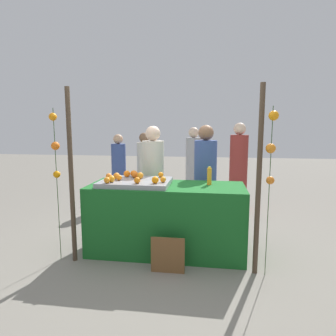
{
  "coord_description": "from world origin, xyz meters",
  "views": [
    {
      "loc": [
        0.55,
        -3.65,
        1.64
      ],
      "look_at": [
        0.0,
        0.15,
        1.09
      ],
      "focal_mm": 31.26,
      "sensor_mm": 36.0,
      "label": 1
    }
  ],
  "objects": [
    {
      "name": "canopy_post_right",
      "position": [
        1.08,
        -0.43,
        1.05
      ],
      "size": [
        0.06,
        0.06,
        2.09
      ],
      "primitive_type": "cylinder",
      "color": "#473828",
      "rests_on": "ground_plane"
    },
    {
      "name": "crowd_person_0",
      "position": [
        -1.33,
        2.17,
        0.69
      ],
      "size": [
        0.3,
        0.3,
        1.48
      ],
      "color": "#384C8C",
      "rests_on": "ground_plane"
    },
    {
      "name": "orange_tray",
      "position": [
        -0.4,
        -0.03,
        0.92
      ],
      "size": [
        0.89,
        0.66,
        0.06
      ],
      "primitive_type": "cube",
      "color": "gray",
      "rests_on": "stall_counter"
    },
    {
      "name": "orange_8",
      "position": [
        -0.57,
        0.17,
        1.0
      ],
      "size": [
        0.09,
        0.09,
        0.09
      ],
      "primitive_type": "sphere",
      "color": "orange",
      "rests_on": "orange_tray"
    },
    {
      "name": "chalkboard_sign",
      "position": [
        0.1,
        -0.57,
        0.2
      ],
      "size": [
        0.38,
        0.03,
        0.43
      ],
      "color": "brown",
      "rests_on": "ground_plane"
    },
    {
      "name": "orange_6",
      "position": [
        -0.66,
        -0.22,
        0.99
      ],
      "size": [
        0.08,
        0.08,
        0.08
      ],
      "primitive_type": "sphere",
      "color": "orange",
      "rests_on": "orange_tray"
    },
    {
      "name": "vendor_left",
      "position": [
        -0.3,
        0.65,
        0.77
      ],
      "size": [
        0.33,
        0.33,
        1.65
      ],
      "color": "beige",
      "rests_on": "ground_plane"
    },
    {
      "name": "crowd_person_1",
      "position": [
        0.2,
        2.51,
        0.75
      ],
      "size": [
        0.32,
        0.32,
        1.62
      ],
      "color": "#99999E",
      "rests_on": "ground_plane"
    },
    {
      "name": "orange_11",
      "position": [
        -0.02,
        -0.13,
        0.99
      ],
      "size": [
        0.07,
        0.07,
        0.07
      ],
      "primitive_type": "sphere",
      "color": "orange",
      "rests_on": "orange_tray"
    },
    {
      "name": "orange_12",
      "position": [
        -0.32,
        -0.25,
        0.99
      ],
      "size": [
        0.08,
        0.08,
        0.08
      ],
      "primitive_type": "sphere",
      "color": "orange",
      "rests_on": "orange_tray"
    },
    {
      "name": "orange_3",
      "position": [
        -0.69,
        -0.29,
        0.99
      ],
      "size": [
        0.08,
        0.08,
        0.08
      ],
      "primitive_type": "sphere",
      "color": "orange",
      "rests_on": "orange_tray"
    },
    {
      "name": "orange_0",
      "position": [
        -0.49,
        0.21,
        1.0
      ],
      "size": [
        0.09,
        0.09,
        0.09
      ],
      "primitive_type": "sphere",
      "color": "orange",
      "rests_on": "orange_tray"
    },
    {
      "name": "orange_2",
      "position": [
        -0.11,
        0.22,
        0.99
      ],
      "size": [
        0.07,
        0.07,
        0.07
      ],
      "primitive_type": "sphere",
      "color": "orange",
      "rests_on": "orange_tray"
    },
    {
      "name": "ground_plane",
      "position": [
        0.0,
        0.0,
        0.0
      ],
      "size": [
        24.0,
        24.0,
        0.0
      ],
      "primitive_type": "plane",
      "color": "gray"
    },
    {
      "name": "orange_9",
      "position": [
        -0.45,
        0.14,
        1.0
      ],
      "size": [
        0.09,
        0.09,
        0.09
      ],
      "primitive_type": "sphere",
      "color": "orange",
      "rests_on": "orange_tray"
    },
    {
      "name": "crowd_person_3",
      "position": [
        1.09,
        2.06,
        0.79
      ],
      "size": [
        0.34,
        0.34,
        1.71
      ],
      "color": "maroon",
      "rests_on": "ground_plane"
    },
    {
      "name": "garland_strand_right",
      "position": [
        1.19,
        -0.46,
        1.45
      ],
      "size": [
        0.12,
        0.1,
        1.85
      ],
      "color": "#2D4C23",
      "rests_on": "ground_plane"
    },
    {
      "name": "orange_5",
      "position": [
        -0.66,
        -0.0,
        0.99
      ],
      "size": [
        0.09,
        0.09,
        0.09
      ],
      "primitive_type": "sphere",
      "color": "orange",
      "rests_on": "orange_tray"
    },
    {
      "name": "orange_7",
      "position": [
        -0.36,
        0.07,
        0.99
      ],
      "size": [
        0.09,
        0.09,
        0.09
      ],
      "primitive_type": "sphere",
      "color": "orange",
      "rests_on": "orange_tray"
    },
    {
      "name": "garland_strand_left",
      "position": [
        -1.26,
        -0.43,
        1.41
      ],
      "size": [
        0.11,
        0.1,
        1.85
      ],
      "color": "#2D4C23",
      "rests_on": "ground_plane"
    },
    {
      "name": "vendor_right",
      "position": [
        0.48,
        0.68,
        0.77
      ],
      "size": [
        0.33,
        0.33,
        1.66
      ],
      "color": "#384C8C",
      "rests_on": "ground_plane"
    },
    {
      "name": "orange_4",
      "position": [
        -0.77,
        -0.01,
        0.99
      ],
      "size": [
        0.08,
        0.08,
        0.08
      ],
      "primitive_type": "sphere",
      "color": "orange",
      "rests_on": "orange_tray"
    },
    {
      "name": "orange_1",
      "position": [
        -0.1,
        -0.22,
        1.0
      ],
      "size": [
        0.09,
        0.09,
        0.09
      ],
      "primitive_type": "sphere",
      "color": "orange",
      "rests_on": "orange_tray"
    },
    {
      "name": "orange_10",
      "position": [
        -0.6,
        -0.08,
        0.99
      ],
      "size": [
        0.07,
        0.07,
        0.07
      ],
      "primitive_type": "sphere",
      "color": "orange",
      "rests_on": "orange_tray"
    },
    {
      "name": "crowd_person_2",
      "position": [
        -0.81,
        2.26,
        0.7
      ],
      "size": [
        0.3,
        0.3,
        1.51
      ],
      "color": "beige",
      "rests_on": "ground_plane"
    },
    {
      "name": "canopy_post_left",
      "position": [
        -1.08,
        -0.43,
        1.05
      ],
      "size": [
        0.06,
        0.06,
        2.09
      ],
      "primitive_type": "cylinder",
      "color": "#473828",
      "rests_on": "ground_plane"
    },
    {
      "name": "stall_counter",
      "position": [
        0.0,
        0.0,
        0.45
      ],
      "size": [
        1.99,
        0.79,
        0.89
      ],
      "primitive_type": "cube",
      "color": "#196023",
      "rests_on": "ground_plane"
    },
    {
      "name": "juice_bottle",
      "position": [
        0.55,
        0.1,
        1.0
      ],
      "size": [
        0.06,
        0.06,
        0.23
      ],
      "color": "orange",
      "rests_on": "stall_counter"
    }
  ]
}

